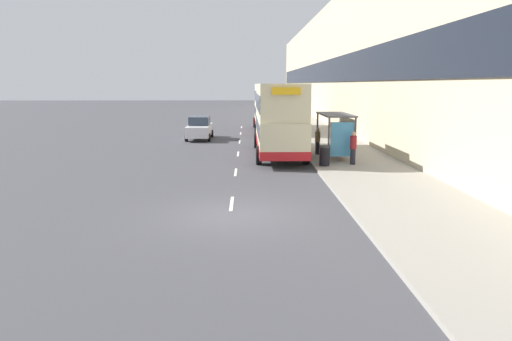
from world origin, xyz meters
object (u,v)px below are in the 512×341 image
litter_bin (325,156)px  bus_shelter (339,127)px  double_decker_bus_near (279,118)px  pedestrian_at_shelter (318,141)px  double_decker_bus_ahead (270,106)px  pedestrian_1 (353,148)px  car_0 (200,128)px

litter_bin → bus_shelter: bearing=64.2°
double_decker_bus_near → pedestrian_at_shelter: 2.70m
bus_shelter → double_decker_bus_near: (-3.30, 1.83, 0.41)m
bus_shelter → double_decker_bus_ahead: bearing=100.9°
pedestrian_at_shelter → litter_bin: 3.87m
double_decker_bus_near → pedestrian_1: double_decker_bus_near is taller
bus_shelter → pedestrian_at_shelter: bus_shelter is taller
double_decker_bus_near → pedestrian_at_shelter: double_decker_bus_near is taller
double_decker_bus_near → pedestrian_at_shelter: size_ratio=6.42×
bus_shelter → double_decker_bus_near: 3.79m
car_0 → litter_bin: car_0 is taller
double_decker_bus_ahead → pedestrian_1: (3.47, -18.52, -1.27)m
litter_bin → car_0: bearing=121.0°
double_decker_bus_ahead → pedestrian_at_shelter: 15.22m
pedestrian_at_shelter → litter_bin: size_ratio=1.50×
double_decker_bus_ahead → pedestrian_1: 18.89m
double_decker_bus_near → car_0: 10.32m
bus_shelter → pedestrian_1: 2.37m
pedestrian_at_shelter → litter_bin: (-0.22, -3.86, -0.28)m
bus_shelter → pedestrian_at_shelter: size_ratio=2.66×
double_decker_bus_near → double_decker_bus_ahead: 14.51m
double_decker_bus_near → double_decker_bus_ahead: bearing=89.4°
pedestrian_at_shelter → pedestrian_1: pedestrian_1 is taller
double_decker_bus_ahead → double_decker_bus_near: bearing=-90.6°
pedestrian_at_shelter → litter_bin: bearing=-93.2°
bus_shelter → litter_bin: bearing=-115.8°
car_0 → pedestrian_at_shelter: bearing=131.4°
double_decker_bus_ahead → litter_bin: (1.93, -18.87, -1.62)m
double_decker_bus_near → double_decker_bus_ahead: same height
double_decker_bus_ahead → pedestrian_1: bearing=-79.4°
car_0 → pedestrian_1: 15.59m
litter_bin → double_decker_bus_ahead: bearing=95.8°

